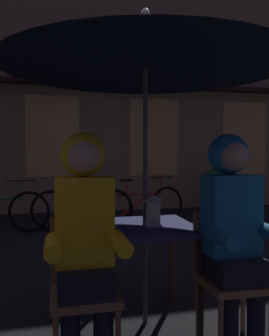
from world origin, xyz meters
name	(u,v)px	position (x,y,z in m)	size (l,w,h in m)	color
ground_plane	(145,323)	(0.00, 0.00, 0.00)	(60.00, 60.00, 0.00)	black
cafe_table	(145,239)	(0.00, 0.00, 0.64)	(0.72, 0.72, 0.74)	navy
patio_umbrella	(145,44)	(0.00, 0.00, 2.06)	(2.10, 2.10, 2.31)	#4C4C51
lantern	(153,209)	(0.05, -0.04, 0.86)	(0.11, 0.11, 0.23)	white
chair_left	(84,281)	(-0.48, -0.37, 0.49)	(0.40, 0.40, 0.87)	olive
chair_right	(228,270)	(0.48, -0.37, 0.49)	(0.40, 0.40, 0.87)	olive
person_left_hooded	(84,225)	(-0.48, -0.43, 0.85)	(0.45, 0.56, 1.40)	black
person_right_hooded	(233,219)	(0.48, -0.43, 0.85)	(0.45, 0.56, 1.40)	black
shopfront_building	(103,70)	(0.40, 5.40, 3.09)	(10.00, 0.93, 6.20)	#937A56
bicycle_third	(82,209)	(-0.22, 3.32, 0.35)	(1.68, 0.18, 0.84)	black
bicycle_fourth	(141,206)	(0.80, 3.42, 0.35)	(1.65, 0.42, 0.84)	black
potted_plant	(214,186)	(2.65, 4.44, 0.54)	(0.60, 0.60, 0.92)	brown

